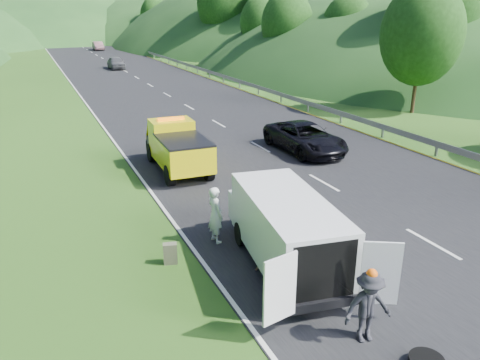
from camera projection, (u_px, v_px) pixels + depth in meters
name	position (u px, v px, depth m)	size (l,w,h in m)	color
ground	(315.00, 235.00, 15.07)	(320.00, 320.00, 0.00)	#38661E
road_surface	(137.00, 78.00, 50.54)	(14.00, 200.00, 0.02)	black
guardrail	(170.00, 64.00, 64.07)	(0.06, 140.00, 1.52)	gray
tree_line_right	(233.00, 56.00, 75.39)	(14.00, 140.00, 14.00)	#235619
hills_backdrop	(76.00, 36.00, 133.13)	(201.00, 288.60, 44.00)	#2D5B23
tow_truck	(177.00, 147.00, 20.90)	(2.13, 5.26, 2.23)	black
white_van	(285.00, 227.00, 12.92)	(3.43, 6.23, 2.10)	black
woman	(216.00, 241.00, 14.68)	(0.66, 0.48, 1.80)	silver
child	(263.00, 271.00, 13.00)	(0.46, 0.36, 0.94)	tan
worker	(365.00, 340.00, 10.28)	(1.09, 0.62, 1.68)	black
suitcase	(170.00, 254.00, 13.30)	(0.39, 0.22, 0.63)	#5B5A44
passing_suv	(304.00, 152.00, 24.04)	(2.42, 5.24, 1.46)	black
dist_car_a	(117.00, 69.00, 58.02)	(1.76, 4.38, 1.49)	#434447
dist_car_b	(99.00, 50.00, 85.48)	(1.61, 4.61, 1.52)	#764F55
dist_car_c	(72.00, 45.00, 99.35)	(1.92, 4.72, 1.37)	brown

